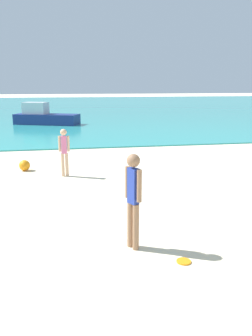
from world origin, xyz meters
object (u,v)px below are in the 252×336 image
Objects in this scene: person_distant at (64,150)px; person_standing at (133,196)px; frisbee at (184,261)px; boat_near at (44,117)px; beach_ball at (25,165)px.

person_standing is at bearing 107.32° from person_distant.
person_distant is at bearing -16.15° from person_standing.
person_standing reaches higher than person_distant.
frisbee is at bearing 112.60° from person_distant.
boat_near is at bearing -21.50° from person_standing.
person_standing is 5.35m from person_distant.
frisbee is 0.16× the size of person_distant.
person_distant is 14.43m from boat_near.
frisbee is at bearing -160.88° from person_standing.
boat_near is (-3.24, 20.24, 0.58)m from frisbee.
beach_ball is (-0.02, -13.41, -0.41)m from boat_near.
person_standing is 4.71× the size of beach_ball.
boat_near is at bearing 99.09° from frisbee.
boat_near is (-2.51, 19.58, -0.39)m from person_standing.
boat_near is 12.92× the size of beach_ball.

